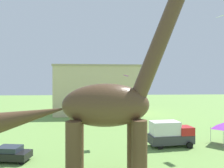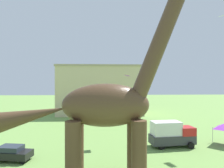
{
  "view_description": "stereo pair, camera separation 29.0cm",
  "coord_description": "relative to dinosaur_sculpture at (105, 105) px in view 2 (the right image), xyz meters",
  "views": [
    {
      "loc": [
        -0.86,
        -12.45,
        8.12
      ],
      "look_at": [
        0.46,
        4.97,
        8.03
      ],
      "focal_mm": 31.39,
      "sensor_mm": 36.0,
      "label": 1
    },
    {
      "loc": [
        -0.57,
        -12.47,
        8.12
      ],
      "look_at": [
        0.46,
        4.97,
        8.03
      ],
      "focal_mm": 31.39,
      "sensor_mm": 36.0,
      "label": 2
    }
  ],
  "objects": [
    {
      "name": "dinosaur_sculpture",
      "position": [
        0.0,
        0.0,
        0.0
      ],
      "size": [
        16.68,
        3.53,
        17.43
      ],
      "rotation": [
        0.0,
        0.0,
        -0.26
      ],
      "color": "#513823",
      "rests_on": "ground_plane"
    },
    {
      "name": "parked_sedan_left",
      "position": [
        -9.73,
        4.95,
        -5.5
      ],
      "size": [
        4.44,
        2.45,
        1.55
      ],
      "rotation": [
        0.0,
        0.0,
        -0.17
      ],
      "color": "black",
      "rests_on": "ground_plane"
    },
    {
      "name": "parked_box_truck",
      "position": [
        8.66,
        8.43,
        -4.66
      ],
      "size": [
        5.76,
        2.59,
        3.2
      ],
      "rotation": [
        0.0,
        0.0,
        0.09
      ],
      "color": "#38383D",
      "rests_on": "ground_plane"
    },
    {
      "name": "kite_mid_right",
      "position": [
        6.67,
        5.51,
        6.49
      ],
      "size": [
        0.74,
        0.54,
        0.16
      ],
      "color": "#19B2B7"
    },
    {
      "name": "kite_mid_center",
      "position": [
        3.32,
        10.87,
        2.84
      ],
      "size": [
        0.9,
        1.12,
        0.2
      ],
      "color": "purple"
    },
    {
      "name": "kite_near_low",
      "position": [
        16.54,
        9.96,
        11.13
      ],
      "size": [
        1.27,
        1.46,
        0.26
      ],
      "color": "white"
    },
    {
      "name": "background_building_block",
      "position": [
        -0.39,
        35.82,
        0.01
      ],
      "size": [
        21.86,
        10.47,
        12.61
      ],
      "color": "#CCB78E",
      "rests_on": "ground_plane"
    }
  ]
}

